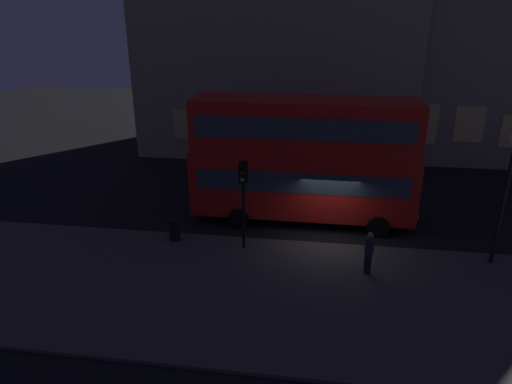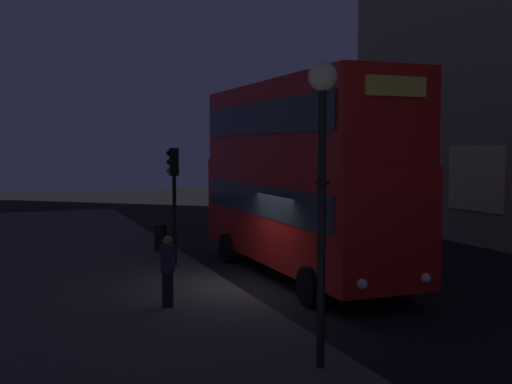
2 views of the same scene
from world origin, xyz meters
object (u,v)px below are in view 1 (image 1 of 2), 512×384
object	(u,v)px
pedestrian	(369,252)
litter_bin	(175,230)
traffic_light_near_kerb	(243,187)
street_lamp	(510,171)
double_decker_bus	(303,156)

from	to	relation	value
pedestrian	litter_bin	distance (m)	7.96
traffic_light_near_kerb	litter_bin	distance (m)	3.69
street_lamp	litter_bin	xyz separation A→B (m)	(-12.58, 0.07, -3.23)
street_lamp	pedestrian	xyz separation A→B (m)	(-4.78, -1.49, -2.84)
traffic_light_near_kerb	street_lamp	distance (m)	9.65
traffic_light_near_kerb	street_lamp	bearing A→B (deg)	6.58
street_lamp	litter_bin	world-z (taller)	street_lamp
double_decker_bus	litter_bin	world-z (taller)	double_decker_bus
street_lamp	litter_bin	bearing A→B (deg)	179.69
double_decker_bus	litter_bin	distance (m)	6.48
pedestrian	double_decker_bus	bearing A→B (deg)	40.04
double_decker_bus	litter_bin	size ratio (longest dim) A/B	10.68
traffic_light_near_kerb	litter_bin	bearing A→B (deg)	-178.77
double_decker_bus	pedestrian	world-z (taller)	double_decker_bus
pedestrian	litter_bin	xyz separation A→B (m)	(-7.80, 1.56, -0.39)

